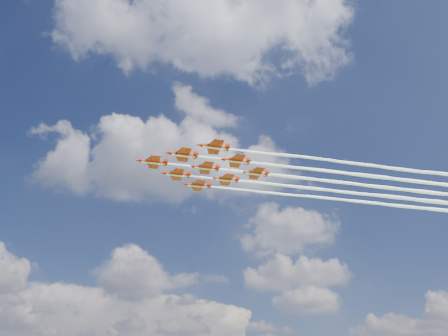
# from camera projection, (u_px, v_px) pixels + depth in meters

# --- Properties ---
(jet_lead) EXTENTS (149.92, 42.37, 2.85)m
(jet_lead) POSITION_uv_depth(u_px,v_px,m) (346.00, 183.00, 166.61)
(jet_lead) COLOR #B12109
(jet_row2_port) EXTENTS (149.92, 42.37, 2.85)m
(jet_row2_port) POSITION_uv_depth(u_px,v_px,m) (379.00, 177.00, 162.02)
(jet_row2_port) COLOR #B12109
(jet_row2_starb) EXTENTS (149.92, 42.37, 2.85)m
(jet_row2_starb) POSITION_uv_depth(u_px,v_px,m) (358.00, 193.00, 175.01)
(jet_row2_starb) COLOR #B12109
(jet_row3_port) EXTENTS (149.92, 42.37, 2.85)m
(jet_row3_port) POSITION_uv_depth(u_px,v_px,m) (413.00, 171.00, 157.43)
(jet_row3_port) COLOR #B12109
(jet_row3_centre) EXTENTS (149.92, 42.37, 2.85)m
(jet_row3_centre) POSITION_uv_depth(u_px,v_px,m) (390.00, 188.00, 170.42)
(jet_row3_centre) COLOR #B12109
(jet_row3_starb) EXTENTS (149.92, 42.37, 2.85)m
(jet_row3_starb) POSITION_uv_depth(u_px,v_px,m) (370.00, 203.00, 183.41)
(jet_row3_starb) COLOR #B12109
(jet_row4_port) EXTENTS (149.92, 42.37, 2.85)m
(jet_row4_port) POSITION_uv_depth(u_px,v_px,m) (422.00, 182.00, 165.83)
(jet_row4_port) COLOR #B12109
(jet_row4_starb) EXTENTS (149.92, 42.37, 2.85)m
(jet_row4_starb) POSITION_uv_depth(u_px,v_px,m) (400.00, 198.00, 178.82)
(jet_row4_starb) COLOR #B12109
(jet_tail) EXTENTS (149.92, 42.37, 2.85)m
(jet_tail) POSITION_uv_depth(u_px,v_px,m) (431.00, 192.00, 174.23)
(jet_tail) COLOR #B12109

